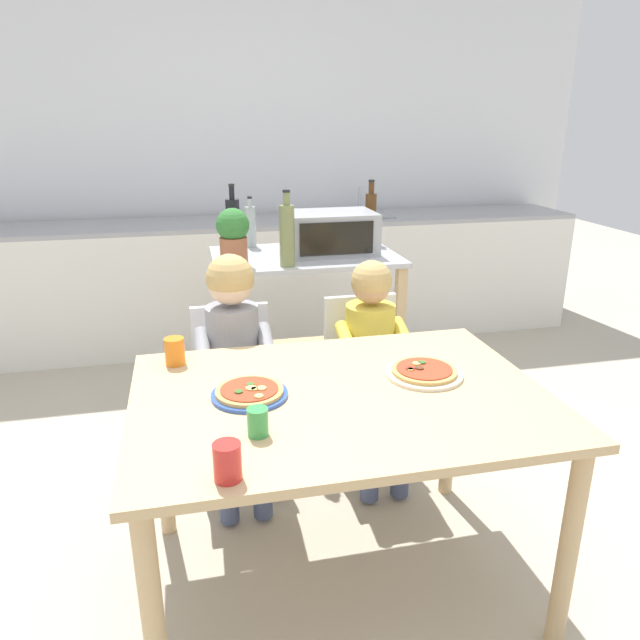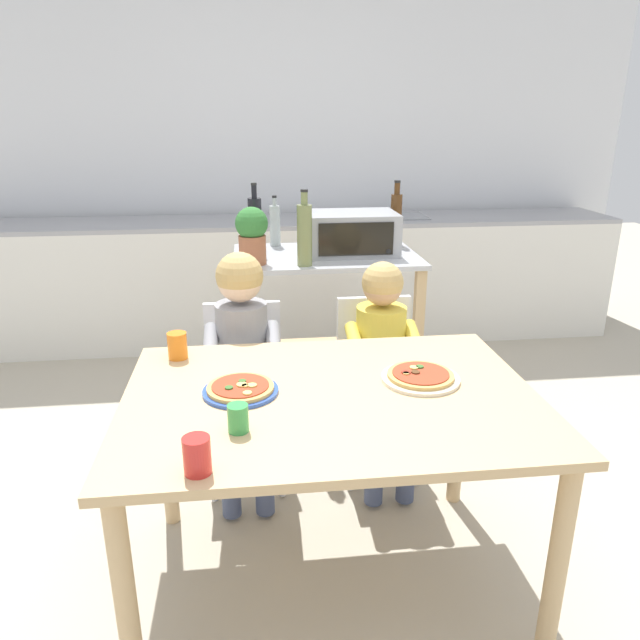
# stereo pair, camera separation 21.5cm
# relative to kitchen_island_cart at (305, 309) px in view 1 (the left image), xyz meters

# --- Properties ---
(ground_plane) EXTENTS (11.66, 11.66, 0.00)m
(ground_plane) POSITION_rel_kitchen_island_cart_xyz_m (-0.15, -0.17, -0.61)
(ground_plane) COLOR #B7AD99
(back_wall_tiled) EXTENTS (5.42, 0.12, 2.70)m
(back_wall_tiled) POSITION_rel_kitchen_island_cart_xyz_m (-0.15, 1.63, 0.74)
(back_wall_tiled) COLOR silver
(back_wall_tiled) RESTS_ON ground
(kitchen_counter) EXTENTS (4.88, 0.60, 1.10)m
(kitchen_counter) POSITION_rel_kitchen_island_cart_xyz_m (-0.15, 1.22, -0.16)
(kitchen_counter) COLOR silver
(kitchen_counter) RESTS_ON ground
(kitchen_island_cart) EXTENTS (0.97, 0.64, 0.91)m
(kitchen_island_cart) POSITION_rel_kitchen_island_cart_xyz_m (0.00, 0.00, 0.00)
(kitchen_island_cart) COLOR #B7BABF
(kitchen_island_cart) RESTS_ON ground
(toaster_oven) EXTENTS (0.48, 0.33, 0.22)m
(toaster_oven) POSITION_rel_kitchen_island_cart_xyz_m (0.13, 0.00, 0.41)
(toaster_oven) COLOR #999BA0
(toaster_oven) RESTS_ON kitchen_island_cart
(bottle_clear_vinegar) EXTENTS (0.06, 0.06, 0.36)m
(bottle_clear_vinegar) POSITION_rel_kitchen_island_cart_xyz_m (0.43, 0.20, 0.46)
(bottle_clear_vinegar) COLOR #4C2D14
(bottle_clear_vinegar) RESTS_ON kitchen_island_cart
(bottle_brown_beer) EXTENTS (0.07, 0.07, 0.37)m
(bottle_brown_beer) POSITION_rel_kitchen_island_cart_xyz_m (-0.37, 0.04, 0.46)
(bottle_brown_beer) COLOR black
(bottle_brown_beer) RESTS_ON kitchen_island_cart
(bottle_squat_spirits) EXTENTS (0.07, 0.07, 0.37)m
(bottle_squat_spirits) POSITION_rel_kitchen_island_cart_xyz_m (-0.13, -0.24, 0.46)
(bottle_squat_spirits) COLOR olive
(bottle_squat_spirits) RESTS_ON kitchen_island_cart
(bottle_tall_green_wine) EXTENTS (0.06, 0.06, 0.28)m
(bottle_tall_green_wine) POSITION_rel_kitchen_island_cart_xyz_m (-0.25, 0.25, 0.42)
(bottle_tall_green_wine) COLOR #ADB7B2
(bottle_tall_green_wine) RESTS_ON kitchen_island_cart
(potted_herb_plant) EXTENTS (0.16, 0.16, 0.28)m
(potted_herb_plant) POSITION_rel_kitchen_island_cart_xyz_m (-0.39, -0.17, 0.46)
(potted_herb_plant) COLOR #9E5B3D
(potted_herb_plant) RESTS_ON kitchen_island_cart
(dining_table) EXTENTS (1.34, 0.96, 0.76)m
(dining_table) POSITION_rel_kitchen_island_cart_xyz_m (-0.15, -1.34, 0.05)
(dining_table) COLOR tan
(dining_table) RESTS_ON ground
(dining_chair_left) EXTENTS (0.36, 0.36, 0.81)m
(dining_chair_left) POSITION_rel_kitchen_island_cart_xyz_m (-0.44, -0.60, -0.13)
(dining_chair_left) COLOR silver
(dining_chair_left) RESTS_ON ground
(dining_chair_right) EXTENTS (0.36, 0.36, 0.81)m
(dining_chair_right) POSITION_rel_kitchen_island_cart_xyz_m (0.16, -0.59, -0.13)
(dining_chair_right) COLOR silver
(dining_chair_right) RESTS_ON ground
(child_in_grey_shirt) EXTENTS (0.32, 0.42, 1.06)m
(child_in_grey_shirt) POSITION_rel_kitchen_island_cart_xyz_m (-0.44, -0.72, 0.08)
(child_in_grey_shirt) COLOR #424C6B
(child_in_grey_shirt) RESTS_ON ground
(child_in_yellow_shirt) EXTENTS (0.32, 0.42, 1.00)m
(child_in_yellow_shirt) POSITION_rel_kitchen_island_cart_xyz_m (0.16, -0.72, 0.03)
(child_in_yellow_shirt) COLOR #424C6B
(child_in_yellow_shirt) RESTS_ON ground
(pizza_plate_blue_rimmed) EXTENTS (0.25, 0.25, 0.03)m
(pizza_plate_blue_rimmed) POSITION_rel_kitchen_island_cart_xyz_m (-0.44, -1.30, 0.16)
(pizza_plate_blue_rimmed) COLOR #3356B7
(pizza_plate_blue_rimmed) RESTS_ON dining_table
(pizza_plate_cream) EXTENTS (0.27, 0.27, 0.03)m
(pizza_plate_cream) POSITION_rel_kitchen_island_cart_xyz_m (0.16, -1.27, 0.16)
(pizza_plate_cream) COLOR beige
(pizza_plate_cream) RESTS_ON dining_table
(drinking_cup_orange) EXTENTS (0.07, 0.07, 0.10)m
(drinking_cup_orange) POSITION_rel_kitchen_island_cart_xyz_m (-0.68, -0.98, 0.20)
(drinking_cup_orange) COLOR orange
(drinking_cup_orange) RESTS_ON dining_table
(drinking_cup_red) EXTENTS (0.07, 0.07, 0.10)m
(drinking_cup_red) POSITION_rel_kitchen_island_cart_xyz_m (-0.55, -1.74, 0.20)
(drinking_cup_red) COLOR red
(drinking_cup_red) RESTS_ON dining_table
(drinking_cup_green) EXTENTS (0.06, 0.06, 0.08)m
(drinking_cup_green) POSITION_rel_kitchen_island_cart_xyz_m (-0.45, -1.55, 0.19)
(drinking_cup_green) COLOR green
(drinking_cup_green) RESTS_ON dining_table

